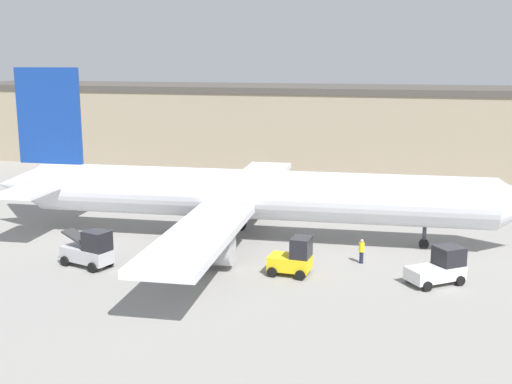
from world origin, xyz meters
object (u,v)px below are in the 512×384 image
at_px(ground_crew_worker, 362,250).
at_px(pushback_tug, 294,258).
at_px(belt_loader_truck, 90,250).
at_px(baggage_tug, 440,267).
at_px(airplane, 242,194).

xyz_separation_m(ground_crew_worker, pushback_tug, (-3.90, -3.40, 0.21)).
distance_m(belt_loader_truck, pushback_tug, 13.24).
height_order(belt_loader_truck, pushback_tug, belt_loader_truck).
relative_size(baggage_tug, belt_loader_truck, 0.98).
bearing_deg(airplane, baggage_tug, -27.49).
height_order(ground_crew_worker, pushback_tug, pushback_tug).
distance_m(airplane, baggage_tug, 15.70).
height_order(airplane, pushback_tug, airplane).
height_order(baggage_tug, pushback_tug, pushback_tug).
xyz_separation_m(airplane, pushback_tug, (5.37, -6.97, -2.35)).
height_order(airplane, ground_crew_worker, airplane).
height_order(ground_crew_worker, belt_loader_truck, belt_loader_truck).
relative_size(ground_crew_worker, pushback_tug, 0.61).
xyz_separation_m(baggage_tug, belt_loader_truck, (-21.94, -2.59, 0.15)).
bearing_deg(belt_loader_truck, pushback_tug, 25.13).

